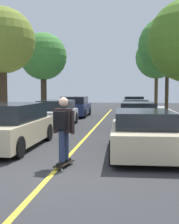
{
  "coord_description": "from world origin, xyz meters",
  "views": [
    {
      "loc": [
        1.76,
        -6.59,
        1.94
      ],
      "look_at": [
        0.04,
        6.4,
        0.99
      ],
      "focal_mm": 48.17,
      "sensor_mm": 36.0,
      "label": 1
    }
  ],
  "objects_px": {
    "street_tree_left_nearest": "(2,41)",
    "skateboarder": "(63,126)",
    "skateboard": "(64,164)",
    "parked_car_left_near": "(56,113)",
    "parked_car_right_nearest": "(143,133)",
    "parked_car_right_farthest": "(134,104)",
    "parked_car_right_far": "(135,109)",
    "street_tree_left_near": "(43,57)",
    "parked_car_right_near": "(138,117)",
    "parked_car_left_nearest": "(11,126)",
    "street_tree_right_far": "(157,58)",
    "parked_car_left_far": "(75,107)",
    "street_tree_right_near": "(168,45)"
  },
  "relations": [
    {
      "from": "parked_car_left_far",
      "to": "street_tree_left_near",
      "type": "xyz_separation_m",
      "value": [
        -2.21,
        -0.51,
        3.63
      ]
    },
    {
      "from": "parked_car_right_farthest",
      "to": "street_tree_right_far",
      "type": "xyz_separation_m",
      "value": [
        2.21,
        3.13,
        4.43
      ]
    },
    {
      "from": "street_tree_left_nearest",
      "to": "skateboarder",
      "type": "xyz_separation_m",
      "value": [
        4.53,
        -6.85,
        -3.28
      ]
    },
    {
      "from": "street_tree_right_near",
      "to": "skateboarder",
      "type": "xyz_separation_m",
      "value": [
        -4.28,
        -14.62,
        -4.05
      ]
    },
    {
      "from": "parked_car_left_nearest",
      "to": "street_tree_right_far",
      "type": "distance_m",
      "value": 22.21
    },
    {
      "from": "street_tree_right_far",
      "to": "street_tree_right_near",
      "type": "bearing_deg",
      "value": -90.0
    },
    {
      "from": "parked_car_right_far",
      "to": "street_tree_right_far",
      "type": "height_order",
      "value": "street_tree_right_far"
    },
    {
      "from": "parked_car_right_far",
      "to": "skateboarder",
      "type": "bearing_deg",
      "value": -98.18
    },
    {
      "from": "parked_car_right_far",
      "to": "street_tree_left_near",
      "type": "height_order",
      "value": "street_tree_left_near"
    },
    {
      "from": "street_tree_left_nearest",
      "to": "parked_car_left_nearest",
      "type": "bearing_deg",
      "value": -63.61
    },
    {
      "from": "parked_car_right_near",
      "to": "parked_car_left_nearest",
      "type": "bearing_deg",
      "value": -131.06
    },
    {
      "from": "parked_car_left_nearest",
      "to": "parked_car_right_near",
      "type": "distance_m",
      "value": 6.67
    },
    {
      "from": "parked_car_left_nearest",
      "to": "street_tree_left_near",
      "type": "relative_size",
      "value": 0.76
    },
    {
      "from": "parked_car_right_far",
      "to": "skateboarder",
      "type": "xyz_separation_m",
      "value": [
        -2.06,
        -14.34,
        0.42
      ]
    },
    {
      "from": "street_tree_left_nearest",
      "to": "street_tree_left_near",
      "type": "relative_size",
      "value": 0.98
    },
    {
      "from": "parked_car_right_far",
      "to": "parked_car_right_farthest",
      "type": "relative_size",
      "value": 0.91
    },
    {
      "from": "parked_car_right_near",
      "to": "skateboard",
      "type": "bearing_deg",
      "value": -105.55
    },
    {
      "from": "street_tree_left_near",
      "to": "street_tree_right_far",
      "type": "distance_m",
      "value": 12.76
    },
    {
      "from": "parked_car_right_farthest",
      "to": "street_tree_left_nearest",
      "type": "distance_m",
      "value": 15.16
    },
    {
      "from": "parked_car_right_nearest",
      "to": "parked_car_right_farthest",
      "type": "xyz_separation_m",
      "value": [
        -0.0,
        18.19,
        0.02
      ]
    },
    {
      "from": "parked_car_right_nearest",
      "to": "parked_car_right_farthest",
      "type": "height_order",
      "value": "parked_car_right_farthest"
    },
    {
      "from": "parked_car_left_nearest",
      "to": "parked_car_right_nearest",
      "type": "relative_size",
      "value": 1.07
    },
    {
      "from": "parked_car_right_near",
      "to": "skateboarder",
      "type": "bearing_deg",
      "value": -105.54
    },
    {
      "from": "parked_car_right_near",
      "to": "street_tree_left_near",
      "type": "height_order",
      "value": "street_tree_left_near"
    },
    {
      "from": "parked_car_left_far",
      "to": "skateboard",
      "type": "distance_m",
      "value": 14.61
    },
    {
      "from": "street_tree_left_nearest",
      "to": "street_tree_right_far",
      "type": "bearing_deg",
      "value": 61.59
    },
    {
      "from": "parked_car_left_far",
      "to": "street_tree_left_nearest",
      "type": "height_order",
      "value": "street_tree_left_nearest"
    },
    {
      "from": "parked_car_left_nearest",
      "to": "street_tree_right_far",
      "type": "bearing_deg",
      "value": 72.37
    },
    {
      "from": "parked_car_right_near",
      "to": "skateboard",
      "type": "height_order",
      "value": "parked_car_right_near"
    },
    {
      "from": "street_tree_right_near",
      "to": "street_tree_right_far",
      "type": "xyz_separation_m",
      "value": [
        0.0,
        8.52,
        0.02
      ]
    },
    {
      "from": "skateboard",
      "to": "parked_car_left_near",
      "type": "bearing_deg",
      "value": 105.08
    },
    {
      "from": "parked_car_left_far",
      "to": "street_tree_left_nearest",
      "type": "xyz_separation_m",
      "value": [
        -2.21,
        -7.6,
        3.61
      ]
    },
    {
      "from": "parked_car_right_nearest",
      "to": "street_tree_left_near",
      "type": "bearing_deg",
      "value": 118.54
    },
    {
      "from": "parked_car_left_far",
      "to": "skateboarder",
      "type": "bearing_deg",
      "value": -80.88
    },
    {
      "from": "parked_car_left_far",
      "to": "parked_car_right_near",
      "type": "xyz_separation_m",
      "value": [
        4.38,
        -7.03,
        -0.04
      ]
    },
    {
      "from": "parked_car_right_farthest",
      "to": "skateboarder",
      "type": "distance_m",
      "value": 20.11
    },
    {
      "from": "parked_car_left_nearest",
      "to": "street_tree_right_far",
      "type": "xyz_separation_m",
      "value": [
        6.59,
        20.75,
        4.38
      ]
    },
    {
      "from": "street_tree_right_far",
      "to": "parked_car_right_far",
      "type": "bearing_deg",
      "value": -104.13
    },
    {
      "from": "street_tree_left_nearest",
      "to": "street_tree_left_near",
      "type": "height_order",
      "value": "street_tree_left_near"
    },
    {
      "from": "parked_car_right_near",
      "to": "parked_car_right_farthest",
      "type": "distance_m",
      "value": 12.59
    },
    {
      "from": "street_tree_left_nearest",
      "to": "skateboard",
      "type": "xyz_separation_m",
      "value": [
        4.54,
        -6.81,
        -4.23
      ]
    },
    {
      "from": "street_tree_right_near",
      "to": "skateboard",
      "type": "height_order",
      "value": "street_tree_right_near"
    },
    {
      "from": "parked_car_left_nearest",
      "to": "parked_car_left_near",
      "type": "height_order",
      "value": "parked_car_left_nearest"
    },
    {
      "from": "parked_car_left_nearest",
      "to": "parked_car_left_far",
      "type": "distance_m",
      "value": 12.06
    },
    {
      "from": "parked_car_left_near",
      "to": "parked_car_right_farthest",
      "type": "relative_size",
      "value": 0.9
    },
    {
      "from": "parked_car_left_nearest",
      "to": "street_tree_right_near",
      "type": "relative_size",
      "value": 0.64
    },
    {
      "from": "parked_car_left_near",
      "to": "street_tree_left_near",
      "type": "distance_m",
      "value": 6.78
    },
    {
      "from": "parked_car_left_nearest",
      "to": "street_tree_right_far",
      "type": "height_order",
      "value": "street_tree_right_far"
    },
    {
      "from": "parked_car_left_nearest",
      "to": "skateboarder",
      "type": "xyz_separation_m",
      "value": [
        2.32,
        -2.38,
        0.31
      ]
    },
    {
      "from": "street_tree_right_near",
      "to": "street_tree_right_far",
      "type": "height_order",
      "value": "street_tree_right_far"
    }
  ]
}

